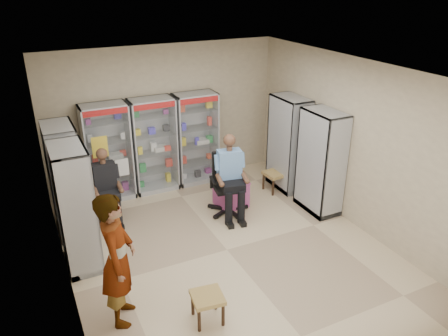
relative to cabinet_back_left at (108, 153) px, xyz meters
name	(u,v)px	position (x,y,z in m)	size (l,w,h in m)	color
floor	(227,250)	(1.30, -2.73, -1.00)	(6.00, 6.00, 0.00)	#C9B18B
room_shell	(227,141)	(1.30, -2.73, 0.97)	(5.02, 6.02, 3.01)	#C0B08F
cabinet_back_left	(108,153)	(0.00, 0.00, 0.00)	(0.90, 0.50, 2.00)	#B4B7BB
cabinet_back_mid	(154,146)	(0.95, 0.00, 0.00)	(0.90, 0.50, 2.00)	#A2A4A9
cabinet_back_right	(196,139)	(1.90, 0.00, 0.00)	(0.90, 0.50, 2.00)	#A3A5AA
cabinet_right_far	(288,144)	(3.53, -1.13, 0.00)	(0.50, 0.90, 2.00)	silver
cabinet_right_near	(321,162)	(3.53, -2.23, 0.00)	(0.50, 0.90, 2.00)	silver
cabinet_left_far	(66,180)	(-0.93, -0.93, 0.00)	(0.50, 0.90, 2.00)	#B8BABF
cabinet_left_near	(76,208)	(-0.93, -2.03, 0.00)	(0.50, 0.90, 2.00)	#A4A6AB
wooden_chair	(106,194)	(-0.25, -0.73, -0.53)	(0.42, 0.42, 0.94)	black
seated_customer	(106,186)	(-0.25, -0.78, -0.33)	(0.44, 0.60, 1.34)	black
office_chair	(228,184)	(1.89, -1.56, -0.40)	(0.65, 0.65, 1.20)	black
seated_shopkeeper	(229,177)	(1.89, -1.61, -0.24)	(0.50, 0.70, 1.52)	#72A8E1
pink_trunk	(231,193)	(2.07, -1.36, -0.73)	(0.55, 0.53, 0.53)	#B94A83
tea_glass	(233,180)	(2.08, -1.40, -0.42)	(0.07, 0.07, 0.10)	#5F1A08
woven_stool_a	(275,181)	(3.20, -1.19, -0.79)	(0.42, 0.42, 0.42)	#AB8B48
woven_stool_b	(208,307)	(0.35, -4.07, -0.80)	(0.41, 0.41, 0.41)	#A37044
standing_man	(118,259)	(-0.65, -3.52, -0.06)	(0.68, 0.45, 1.88)	gray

